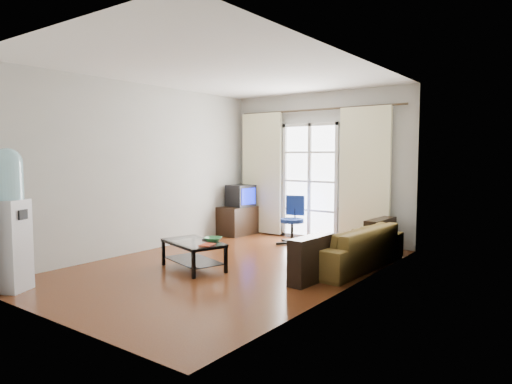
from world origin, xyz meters
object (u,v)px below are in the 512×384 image
coffee_table (193,251)px  tv_stand (238,220)px  task_chair (293,230)px  sofa (350,246)px  crt_tv (240,196)px  water_cooler (10,217)px

coffee_table → tv_stand: 2.79m
tv_stand → task_chair: (1.39, -0.21, -0.03)m
sofa → crt_tv: bearing=-109.0°
sofa → coffee_table: sofa is taller
sofa → coffee_table: 2.18m
coffee_table → sofa: bearing=39.9°
tv_stand → water_cooler: water_cooler is taller
tv_stand → coffee_table: bearing=-60.7°
sofa → crt_tv: (-2.89, 1.17, 0.48)m
coffee_table → crt_tv: 2.89m
task_chair → tv_stand: bearing=156.9°
sofa → coffee_table: size_ratio=1.89×
water_cooler → task_chair: bearing=50.5°
tv_stand → sofa: bearing=-17.6°
sofa → coffee_table: (-1.67, -1.40, -0.04)m
tv_stand → crt_tv: crt_tv is taller
task_chair → water_cooler: size_ratio=0.51×
coffee_table → water_cooler: water_cooler is taller
crt_tv → water_cooler: bearing=-79.8°
coffee_table → water_cooler: 2.29m
sofa → tv_stand: bearing=-107.9°
crt_tv → sofa: bearing=-14.8°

